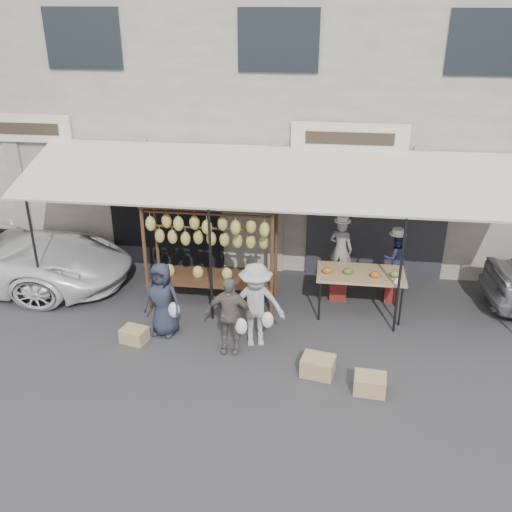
{
  "coord_description": "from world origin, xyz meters",
  "views": [
    {
      "loc": [
        1.11,
        -8.34,
        5.87
      ],
      "look_at": [
        -0.17,
        1.4,
        1.3
      ],
      "focal_mm": 40.0,
      "sensor_mm": 36.0,
      "label": 1
    }
  ],
  "objects": [
    {
      "name": "stool_right",
      "position": [
        2.54,
        2.38,
        0.21
      ],
      "size": [
        0.32,
        0.32,
        0.41
      ],
      "primitive_type": "cube",
      "rotation": [
        0.0,
        0.0,
        -0.09
      ],
      "color": "maroon",
      "rests_on": "ground_plane"
    },
    {
      "name": "vendor_left",
      "position": [
        1.44,
        2.32,
        1.13
      ],
      "size": [
        0.54,
        0.42,
        1.29
      ],
      "primitive_type": "imported",
      "rotation": [
        0.0,
        0.0,
        2.87
      ],
      "color": "gray",
      "rests_on": "stool_left"
    },
    {
      "name": "awning",
      "position": [
        0.01,
        2.28,
        2.57
      ],
      "size": [
        10.0,
        2.35,
        2.92
      ],
      "color": "beige",
      "rests_on": "ground_plane"
    },
    {
      "name": "banana_rack",
      "position": [
        -1.12,
        1.76,
        1.57
      ],
      "size": [
        2.6,
        0.9,
        2.24
      ],
      "color": "#4F2E1E",
      "rests_on": "ground_plane"
    },
    {
      "name": "customer_right",
      "position": [
        -0.04,
        0.39,
        0.81
      ],
      "size": [
        1.15,
        0.82,
        1.61
      ],
      "primitive_type": "imported",
      "rotation": [
        0.0,
        0.0,
        0.22
      ],
      "color": "#A2A2A2",
      "rests_on": "ground_plane"
    },
    {
      "name": "ground_plane",
      "position": [
        0.0,
        0.0,
        0.0
      ],
      "size": [
        90.0,
        90.0,
        0.0
      ],
      "primitive_type": "plane",
      "color": "#2D2D30"
    },
    {
      "name": "vendor_right",
      "position": [
        2.54,
        2.38,
        0.97
      ],
      "size": [
        0.64,
        0.56,
        1.12
      ],
      "primitive_type": "imported",
      "rotation": [
        0.0,
        0.0,
        3.44
      ],
      "color": "#1A1E36",
      "rests_on": "stool_right"
    },
    {
      "name": "produce_table",
      "position": [
        1.84,
        1.73,
        0.86
      ],
      "size": [
        1.7,
        0.9,
        1.04
      ],
      "color": "tan",
      "rests_on": "ground_plane"
    },
    {
      "name": "shophouse",
      "position": [
        -0.0,
        6.5,
        3.65
      ],
      "size": [
        24.0,
        6.15,
        7.3
      ],
      "color": "#B1AA9A",
      "rests_on": "ground_plane"
    },
    {
      "name": "crate_near_b",
      "position": [
        1.95,
        -0.74,
        0.15
      ],
      "size": [
        0.53,
        0.42,
        0.3
      ],
      "primitive_type": "cube",
      "rotation": [
        0.0,
        0.0,
        -0.08
      ],
      "color": "tan",
      "rests_on": "ground_plane"
    },
    {
      "name": "crate_near_a",
      "position": [
        1.11,
        -0.38,
        0.16
      ],
      "size": [
        0.61,
        0.51,
        0.32
      ],
      "primitive_type": "cube",
      "rotation": [
        0.0,
        0.0,
        -0.19
      ],
      "color": "tan",
      "rests_on": "ground_plane"
    },
    {
      "name": "customer_left",
      "position": [
        -1.79,
        0.52,
        0.72
      ],
      "size": [
        0.77,
        0.57,
        1.45
      ],
      "primitive_type": "imported",
      "rotation": [
        0.0,
        0.0,
        -0.16
      ],
      "color": "#232736",
      "rests_on": "ground_plane"
    },
    {
      "name": "customer_mid",
      "position": [
        -0.48,
        0.12,
        0.73
      ],
      "size": [
        0.86,
        0.37,
        1.46
      ],
      "primitive_type": "imported",
      "rotation": [
        0.0,
        0.0,
        -0.02
      ],
      "color": "#665E57",
      "rests_on": "ground_plane"
    },
    {
      "name": "crate_far",
      "position": [
        -2.26,
        0.17,
        0.14
      ],
      "size": [
        0.53,
        0.45,
        0.27
      ],
      "primitive_type": "cube",
      "rotation": [
        0.0,
        0.0,
        -0.25
      ],
      "color": "tan",
      "rests_on": "ground_plane"
    },
    {
      "name": "stool_left",
      "position": [
        1.44,
        2.32,
        0.24
      ],
      "size": [
        0.36,
        0.36,
        0.48
      ],
      "primitive_type": "cube",
      "rotation": [
        0.0,
        0.0,
        0.06
      ],
      "color": "maroon",
      "rests_on": "ground_plane"
    }
  ]
}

